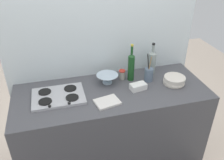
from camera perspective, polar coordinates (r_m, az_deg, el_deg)
The scene contains 12 objects.
ground_plane at distance 2.82m, azimuth 0.00°, elevation -18.03°, with size 6.00×6.00×0.00m, color #6B6056.
counter_block at distance 2.50m, azimuth 0.00°, elevation -11.26°, with size 1.80×0.70×0.90m, color #4C4C51.
backsplash_panel at distance 2.38m, azimuth -2.38°, elevation 9.85°, with size 1.90×0.06×2.55m, color silver.
stovetop_hob at distance 2.18m, azimuth -12.61°, elevation -3.74°, with size 0.46×0.34×0.04m.
plate_stack at distance 2.39m, azimuth 14.56°, elevation -0.05°, with size 0.21×0.21×0.08m.
wine_bottle_leftmost at distance 2.33m, azimuth 4.57°, elevation 3.24°, with size 0.06×0.06×0.38m.
wine_bottle_mid_left at distance 2.50m, azimuth 9.48°, elevation 4.33°, with size 0.08×0.08×0.33m.
mixing_bowl at distance 2.32m, azimuth -1.13°, elevation 0.36°, with size 0.21×0.21×0.09m.
butter_dish at distance 2.25m, azimuth 6.24°, elevation -1.57°, with size 0.15×0.09×0.06m, color white.
utensil_crock at distance 2.37m, azimuth 8.72°, elevation 1.37°, with size 0.08×0.08×0.29m.
condiment_jar_front at distance 2.39m, azimuth 2.41°, elevation 1.29°, with size 0.06×0.06×0.10m.
cutting_board at distance 2.07m, azimuth -1.14°, elevation -5.23°, with size 0.21×0.16×0.02m, color silver.
Camera 1 is at (-0.47, -1.79, 2.13)m, focal length 38.49 mm.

